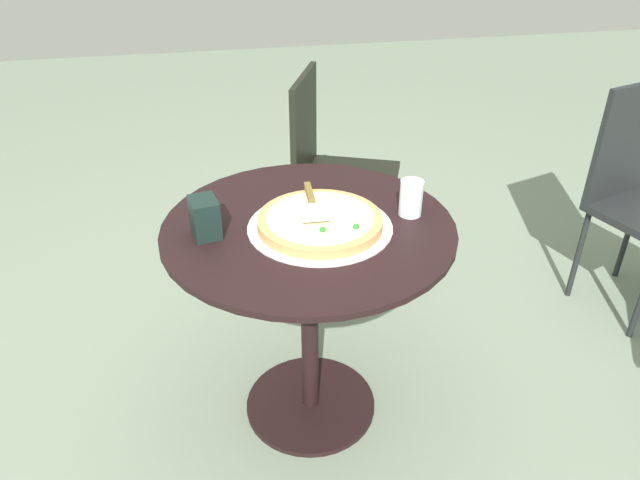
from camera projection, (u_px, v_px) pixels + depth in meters
name	position (u px, v px, depth m)	size (l,w,h in m)	color
ground_plane	(311.00, 405.00, 2.07)	(10.00, 10.00, 0.00)	slate
patio_table	(309.00, 278.00, 1.79)	(0.84, 0.84, 0.72)	black
pizza_on_tray	(320.00, 222.00, 1.67)	(0.41, 0.41, 0.05)	silver
pizza_server	(312.00, 202.00, 1.69)	(0.09, 0.21, 0.02)	silver
drinking_cup	(410.00, 197.00, 1.72)	(0.07, 0.07, 0.11)	silver
napkin_dispenser	(205.00, 218.00, 1.61)	(0.09, 0.07, 0.11)	black
patio_chair_near	(639.00, 187.00, 2.34)	(0.46, 0.46, 0.91)	black
patio_chair_far	(331.00, 162.00, 2.58)	(0.54, 0.54, 0.88)	black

